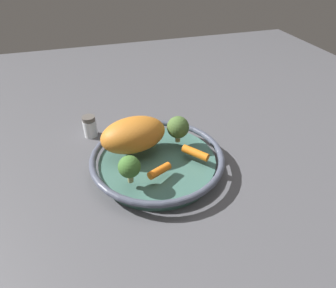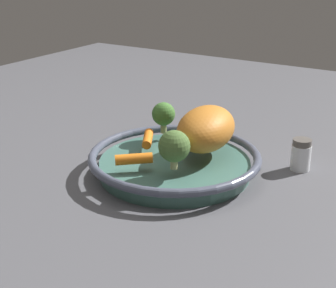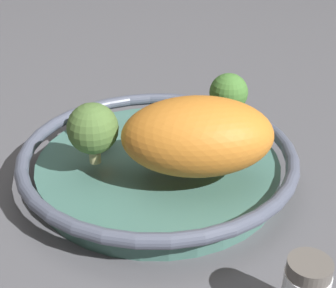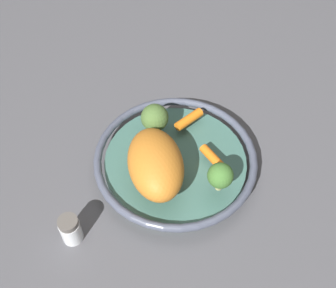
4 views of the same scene
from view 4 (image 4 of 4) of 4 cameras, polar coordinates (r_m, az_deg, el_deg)
ground_plane at (r=0.92m, az=0.96°, el=-3.19°), size 2.11×2.11×0.00m
serving_bowl at (r=0.90m, az=0.98°, el=-2.32°), size 0.34×0.34×0.05m
roast_chicken_piece at (r=0.82m, az=-1.65°, el=-2.63°), size 0.13×0.18×0.08m
baby_carrot_center at (r=0.88m, az=5.80°, el=-1.69°), size 0.05×0.06×0.02m
baby_carrot_back at (r=0.94m, az=2.77°, el=3.27°), size 0.07×0.06×0.02m
broccoli_floret_large at (r=0.90m, az=-1.77°, el=3.48°), size 0.06×0.06×0.07m
broccoli_floret_mid at (r=0.81m, az=6.91°, el=-4.18°), size 0.05×0.05×0.07m
salt_shaker at (r=0.83m, az=-12.73°, el=-10.93°), size 0.04×0.04×0.06m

